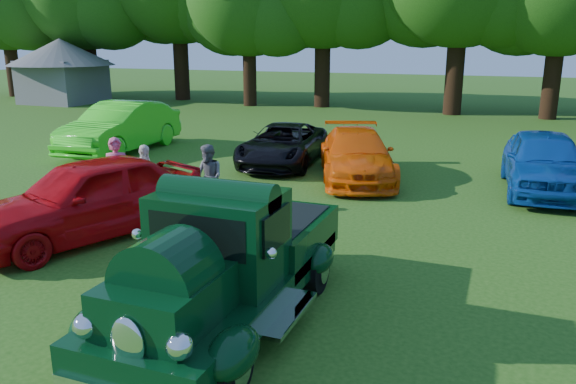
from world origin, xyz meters
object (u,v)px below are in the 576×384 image
(hero_pickup, at_px, (228,264))
(back_car_lime, at_px, (121,127))
(red_convertible, at_px, (89,198))
(back_car_black, at_px, (283,145))
(back_car_orange, at_px, (356,155))
(spectator_white, at_px, (145,176))
(gazebo, at_px, (61,64))
(back_car_blue, at_px, (544,162))
(spectator_pink, at_px, (117,175))
(spectator_grey, at_px, (209,177))

(hero_pickup, distance_m, back_car_lime, 13.25)
(hero_pickup, relative_size, red_convertible, 1.03)
(back_car_black, bearing_deg, back_car_orange, -26.87)
(hero_pickup, relative_size, spectator_white, 3.29)
(spectator_white, bearing_deg, back_car_lime, 29.72)
(spectator_white, xyz_separation_m, gazebo, (-18.16, 17.39, 1.67))
(back_car_orange, distance_m, spectator_white, 5.90)
(red_convertible, height_order, back_car_blue, red_convertible)
(hero_pickup, xyz_separation_m, back_car_lime, (-9.08, 9.64, 0.04))
(hero_pickup, xyz_separation_m, gazebo, (-22.48, 21.64, 1.58))
(red_convertible, xyz_separation_m, back_car_blue, (8.49, 6.96, -0.01))
(red_convertible, distance_m, back_car_orange, 7.56)
(hero_pickup, distance_m, back_car_orange, 8.72)
(red_convertible, xyz_separation_m, spectator_pink, (-0.51, 1.56, 0.06))
(back_car_blue, height_order, gazebo, gazebo)
(back_car_lime, distance_m, spectator_white, 7.19)
(red_convertible, relative_size, spectator_white, 3.19)
(spectator_white, bearing_deg, back_car_black, -24.88)
(spectator_pink, distance_m, gazebo, 25.39)
(back_car_lime, height_order, back_car_orange, back_car_lime)
(back_car_lime, distance_m, back_car_black, 6.04)
(back_car_black, height_order, spectator_grey, spectator_grey)
(back_car_orange, height_order, spectator_grey, spectator_grey)
(spectator_grey, distance_m, gazebo, 26.04)
(back_car_blue, height_order, spectator_grey, back_car_blue)
(back_car_orange, bearing_deg, back_car_black, 139.43)
(back_car_blue, height_order, spectator_pink, spectator_pink)
(red_convertible, distance_m, spectator_pink, 1.64)
(back_car_black, height_order, back_car_orange, back_car_orange)
(red_convertible, height_order, back_car_lime, back_car_lime)
(hero_pickup, relative_size, spectator_grey, 3.22)
(red_convertible, bearing_deg, spectator_white, 117.78)
(hero_pickup, distance_m, spectator_pink, 5.90)
(hero_pickup, xyz_separation_m, back_car_blue, (4.37, 9.05, -0.03))
(hero_pickup, bearing_deg, spectator_pink, 141.74)
(back_car_black, height_order, back_car_blue, back_car_blue)
(back_car_black, relative_size, spectator_grey, 3.02)
(spectator_grey, bearing_deg, back_car_blue, 60.95)
(back_car_orange, height_order, back_car_blue, back_car_blue)
(back_car_black, distance_m, back_car_blue, 7.44)
(back_car_orange, relative_size, back_car_blue, 1.02)
(red_convertible, xyz_separation_m, gazebo, (-18.36, 19.54, 1.60))
(back_car_lime, bearing_deg, spectator_pink, -56.10)
(gazebo, bearing_deg, back_car_lime, -41.84)
(spectator_grey, height_order, spectator_white, spectator_grey)
(gazebo, bearing_deg, back_car_orange, -30.41)
(spectator_grey, height_order, gazebo, gazebo)
(back_car_black, bearing_deg, gazebo, 142.66)
(back_car_orange, height_order, gazebo, gazebo)
(back_car_orange, bearing_deg, spectator_white, -150.48)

